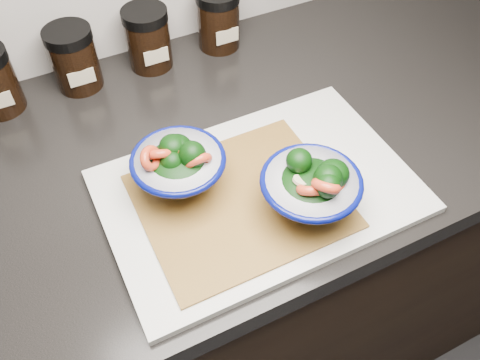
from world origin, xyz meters
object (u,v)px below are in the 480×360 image
bowl_left (179,166)px  spice_jar_c (148,38)px  spice_jar_d (218,19)px  spice_jar_b (74,58)px  bowl_right (312,189)px  cutting_board (259,191)px

bowl_left → spice_jar_c: (0.07, 0.32, -0.00)m
spice_jar_d → spice_jar_b: bearing=180.0°
bowl_right → spice_jar_c: 0.44m
spice_jar_d → bowl_right: bearing=-98.2°
bowl_right → spice_jar_c: bearing=100.1°
cutting_board → spice_jar_c: bearing=95.2°
bowl_left → spice_jar_c: 0.32m
bowl_left → spice_jar_c: bearing=78.0°
bowl_left → spice_jar_b: spice_jar_b is taller
bowl_left → spice_jar_d: bearing=56.8°
bowl_left → spice_jar_d: size_ratio=1.19×
cutting_board → spice_jar_c: size_ratio=3.98×
cutting_board → bowl_left: bowl_left is taller
cutting_board → spice_jar_d: spice_jar_d is taller
cutting_board → bowl_left: (-0.10, 0.05, 0.05)m
spice_jar_d → bowl_left: bearing=-123.2°
spice_jar_b → spice_jar_c: 0.14m
cutting_board → spice_jar_b: 0.41m
bowl_right → spice_jar_d: bearing=81.8°
bowl_left → spice_jar_c: spice_jar_c is taller
spice_jar_b → cutting_board: bearing=-65.4°
spice_jar_b → spice_jar_d: (0.28, 0.00, 0.00)m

